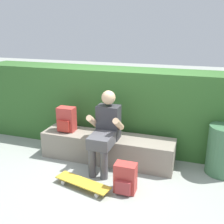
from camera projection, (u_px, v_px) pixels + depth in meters
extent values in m
plane|color=gray|center=(99.00, 171.00, 4.00)|extent=(24.00, 24.00, 0.00)
cube|color=gray|center=(107.00, 148.00, 4.27)|extent=(2.12, 0.49, 0.43)
cube|color=#333338|center=(109.00, 122.00, 4.04)|extent=(0.34, 0.22, 0.52)
sphere|color=#D8AD84|center=(108.00, 98.00, 3.92)|extent=(0.21, 0.21, 0.21)
cube|color=#4C4C51|center=(101.00, 141.00, 3.81)|extent=(0.32, 0.40, 0.17)
cylinder|color=#4C4C51|center=(92.00, 163.00, 3.80)|extent=(0.11, 0.11, 0.43)
cylinder|color=#4C4C51|center=(104.00, 165.00, 3.74)|extent=(0.11, 0.11, 0.43)
cylinder|color=#D8AD84|center=(93.00, 121.00, 3.96)|extent=(0.09, 0.33, 0.27)
cylinder|color=#D8AD84|center=(118.00, 124.00, 3.84)|extent=(0.09, 0.33, 0.27)
cube|color=gold|center=(83.00, 182.00, 3.56)|extent=(0.82, 0.38, 0.02)
cylinder|color=silver|center=(103.00, 190.00, 3.50)|extent=(0.06, 0.04, 0.05)
cylinder|color=silver|center=(97.00, 195.00, 3.38)|extent=(0.06, 0.04, 0.05)
cylinder|color=silver|center=(70.00, 177.00, 3.78)|extent=(0.06, 0.04, 0.05)
cylinder|color=silver|center=(63.00, 182.00, 3.66)|extent=(0.06, 0.04, 0.05)
cube|color=#B23833|center=(67.00, 119.00, 4.35)|extent=(0.28, 0.18, 0.40)
cube|color=#B22E24|center=(64.00, 126.00, 4.27)|extent=(0.20, 0.05, 0.18)
cube|color=#B23833|center=(125.00, 178.00, 3.46)|extent=(0.28, 0.18, 0.40)
cube|color=#A23637|center=(123.00, 188.00, 3.38)|extent=(0.20, 0.05, 0.18)
cube|color=#315F28|center=(119.00, 108.00, 4.74)|extent=(5.22, 0.67, 1.38)
cylinder|color=#3D6B47|center=(224.00, 150.00, 3.85)|extent=(0.47, 0.47, 0.74)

